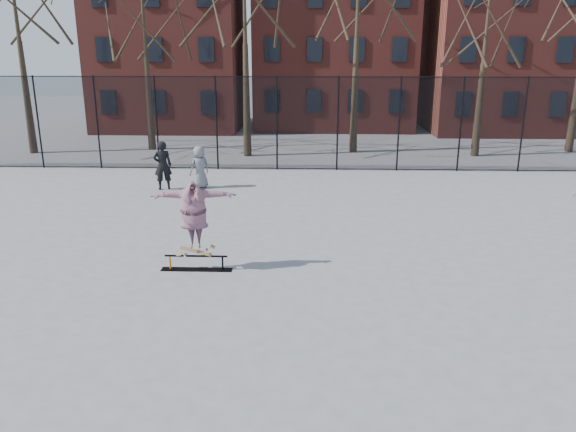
{
  "coord_description": "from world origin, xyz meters",
  "views": [
    {
      "loc": [
        -0.02,
        -11.08,
        5.16
      ],
      "look_at": [
        -0.49,
        1.5,
        1.36
      ],
      "focal_mm": 35.0,
      "sensor_mm": 36.0,
      "label": 1
    }
  ],
  "objects_px": {
    "skate_rail": "(196,264)",
    "skater": "(194,219)",
    "bystander_grey": "(200,167)",
    "bystander_black": "(163,165)",
    "skateboard": "(196,253)"
  },
  "relations": [
    {
      "from": "bystander_black",
      "to": "skate_rail",
      "type": "bearing_deg",
      "value": 90.38
    },
    {
      "from": "skater",
      "to": "bystander_grey",
      "type": "height_order",
      "value": "skater"
    },
    {
      "from": "skateboard",
      "to": "bystander_grey",
      "type": "distance_m",
      "value": 8.29
    },
    {
      "from": "skater",
      "to": "bystander_grey",
      "type": "bearing_deg",
      "value": 93.01
    },
    {
      "from": "bystander_grey",
      "to": "skate_rail",
      "type": "bearing_deg",
      "value": 61.06
    },
    {
      "from": "skater",
      "to": "bystander_black",
      "type": "bearing_deg",
      "value": 102.38
    },
    {
      "from": "bystander_grey",
      "to": "bystander_black",
      "type": "xyz_separation_m",
      "value": [
        -1.34,
        -0.26,
        0.12
      ]
    },
    {
      "from": "bystander_grey",
      "to": "bystander_black",
      "type": "distance_m",
      "value": 1.37
    },
    {
      "from": "bystander_grey",
      "to": "skater",
      "type": "bearing_deg",
      "value": 61.09
    },
    {
      "from": "skateboard",
      "to": "bystander_black",
      "type": "relative_size",
      "value": 0.45
    },
    {
      "from": "skate_rail",
      "to": "skater",
      "type": "bearing_deg",
      "value": -0.0
    },
    {
      "from": "skateboard",
      "to": "bystander_grey",
      "type": "xyz_separation_m",
      "value": [
        -1.44,
        8.15,
        0.37
      ]
    },
    {
      "from": "skateboard",
      "to": "bystander_black",
      "type": "bearing_deg",
      "value": 109.39
    },
    {
      "from": "skateboard",
      "to": "skater",
      "type": "bearing_deg",
      "value": 0.0
    },
    {
      "from": "skateboard",
      "to": "skate_rail",
      "type": "bearing_deg",
      "value": 180.0
    }
  ]
}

